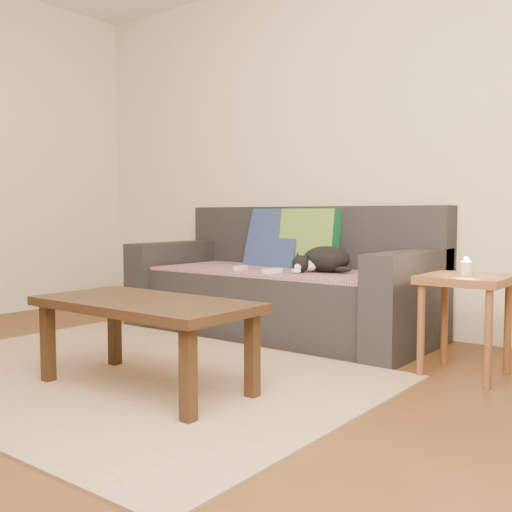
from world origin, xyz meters
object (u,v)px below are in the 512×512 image
(sofa, at_px, (283,288))
(wii_remote_b, at_px, (272,271))
(wii_remote_a, at_px, (241,268))
(side_table, at_px, (466,293))
(cat, at_px, (324,260))
(coffee_table, at_px, (145,311))

(sofa, relative_size, wii_remote_b, 14.00)
(sofa, height_order, wii_remote_a, sofa)
(sofa, xyz_separation_m, wii_remote_a, (-0.16, -0.26, 0.15))
(wii_remote_b, distance_m, side_table, 1.25)
(cat, distance_m, wii_remote_b, 0.35)
(cat, xyz_separation_m, wii_remote_a, (-0.52, -0.21, -0.07))
(cat, xyz_separation_m, side_table, (1.01, -0.32, -0.10))
(cat, bearing_deg, side_table, -33.31)
(wii_remote_b, relative_size, coffee_table, 0.14)
(sofa, height_order, cat, sofa)
(cat, bearing_deg, sofa, 156.10)
(coffee_table, bearing_deg, sofa, 100.86)
(wii_remote_a, bearing_deg, cat, -81.71)
(sofa, xyz_separation_m, wii_remote_b, (0.13, -0.30, 0.15))
(sofa, height_order, wii_remote_b, sofa)
(sofa, relative_size, cat, 5.30)
(wii_remote_a, relative_size, wii_remote_b, 1.00)
(cat, relative_size, wii_remote_b, 2.64)
(sofa, xyz_separation_m, cat, (0.36, -0.05, 0.21))
(side_table, bearing_deg, cat, 162.56)
(wii_remote_b, xyz_separation_m, side_table, (1.24, -0.07, -0.04))
(cat, xyz_separation_m, coffee_table, (-0.06, -1.47, -0.15))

